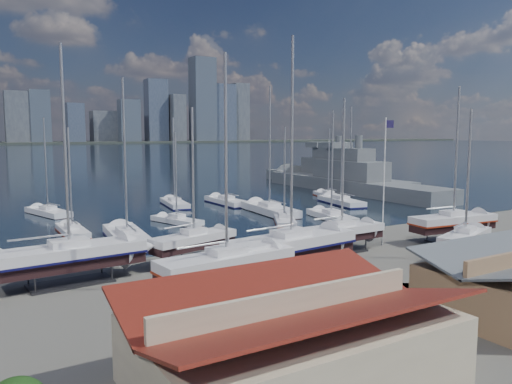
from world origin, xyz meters
TOP-DOWN VIEW (x-y plane):
  - ground at (0.00, -10.00)m, footprint 1400.00×1400.00m
  - water at (0.00, 300.00)m, footprint 1400.00×600.00m
  - shed_red at (-18.00, -26.00)m, footprint 14.70×9.45m
  - sailboat_cradle_0 at (-23.80, -4.98)m, footprint 11.38×3.95m
  - sailboat_cradle_1 at (-14.52, -12.83)m, footprint 10.76×4.07m
  - sailboat_cradle_2 at (-12.98, -3.53)m, footprint 8.57×4.33m
  - sailboat_cradle_3 at (-7.56, -10.89)m, footprint 12.21×4.58m
  - sailboat_cradle_4 at (0.60, -7.65)m, footprint 8.97×2.67m
  - sailboat_cradle_5 at (8.54, -15.39)m, footprint 8.59×4.93m
  - sailboat_cradle_6 at (14.15, -9.79)m, footprint 10.30×3.90m
  - sailboat_moored_1 at (-20.00, 14.62)m, footprint 2.45×8.47m
  - sailboat_moored_2 at (-20.29, 30.24)m, footprint 5.21×9.76m
  - sailboat_moored_3 at (-15.82, 7.36)m, footprint 4.46×12.20m
  - sailboat_moored_4 at (-7.22, 14.98)m, footprint 4.58×8.30m
  - sailboat_moored_5 at (-1.81, 29.41)m, footprint 4.10×9.98m
  - sailboat_moored_6 at (4.76, 8.33)m, footprint 6.24×8.63m
  - sailboat_moored_7 at (7.17, 15.65)m, footprint 4.54×12.70m
  - sailboat_moored_8 at (6.16, 27.08)m, footprint 3.08×10.53m
  - sailboat_moored_9 at (11.44, 7.09)m, footprint 4.51×10.05m
  - sailboat_moored_10 at (22.01, 17.55)m, footprint 4.97×11.19m
  - sailboat_moored_11 at (25.79, 25.41)m, footprint 4.49×8.95m
  - naval_ship_east at (34.91, 30.16)m, footprint 8.61×46.85m
  - naval_ship_west at (39.34, 41.10)m, footprint 7.57×43.76m
  - car_a at (-8.07, -18.62)m, footprint 1.68×3.93m
  - car_b at (-6.19, -20.73)m, footprint 5.10×2.61m
  - car_c at (4.15, -18.18)m, footprint 2.66×5.40m
  - car_d at (2.89, -19.83)m, footprint 3.15×5.43m
  - flagpole at (6.42, -7.34)m, footprint 1.14×0.12m

SIDE VIEW (x-z plane):
  - water at x=0.00m, z-range -0.35..0.05m
  - ground at x=0.00m, z-range 0.00..0.00m
  - sailboat_moored_5 at x=-1.81m, z-range -6.94..7.55m
  - sailboat_moored_8 at x=6.16m, z-range -7.54..8.15m
  - sailboat_moored_11 at x=25.79m, z-range -6.13..6.75m
  - sailboat_moored_6 at x=4.76m, z-range -6.08..6.70m
  - sailboat_moored_1 at x=-20.00m, z-range -6.01..6.63m
  - sailboat_moored_10 at x=22.01m, z-range -7.78..8.40m
  - sailboat_moored_3 at x=-15.82m, z-range -8.62..9.24m
  - sailboat_moored_9 at x=11.44m, z-range -7.01..7.65m
  - sailboat_moored_2 at x=-20.29m, z-range -6.78..7.42m
  - sailboat_moored_4 at x=-7.22m, z-range -5.71..6.37m
  - sailboat_moored_7 at x=7.17m, z-range -9.07..9.73m
  - car_a at x=-8.07m, z-range 0.00..1.32m
  - car_c at x=4.15m, z-range 0.00..1.47m
  - car_d at x=2.89m, z-range 0.00..1.48m
  - car_b at x=-6.19m, z-range 0.00..1.60m
  - naval_ship_west at x=39.34m, z-range -7.30..10.63m
  - naval_ship_east at x=34.91m, z-range -7.44..10.76m
  - sailboat_cradle_5 at x=8.54m, z-range -4.85..8.74m
  - sailboat_cradle_2 at x=-12.98m, z-range -4.87..8.79m
  - sailboat_cradle_4 at x=0.60m, z-range -5.33..9.35m
  - sailboat_cradle_6 at x=14.15m, z-range -6.03..10.20m
  - sailboat_cradle_1 at x=-14.52m, z-range -6.33..10.57m
  - sailboat_cradle_0 at x=-23.80m, z-range -6.78..11.12m
  - sailboat_cradle_3 at x=-7.56m, z-range -7.29..11.74m
  - shed_red at x=-18.00m, z-range 0.07..4.57m
  - flagpole at x=6.42m, z-range 1.05..14.04m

